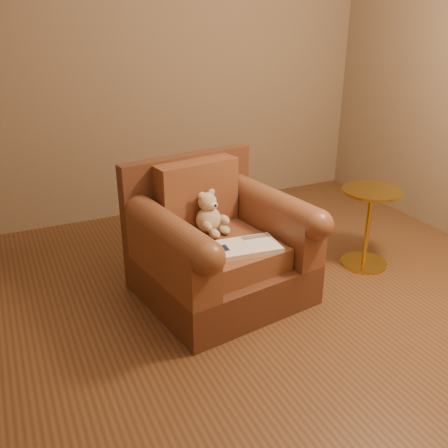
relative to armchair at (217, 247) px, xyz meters
name	(u,v)px	position (x,y,z in m)	size (l,w,h in m)	color
floor	(264,320)	(0.12, -0.42, -0.33)	(4.00, 4.00, 0.00)	brown
room	(275,8)	(0.12, -0.42, 1.39)	(4.02, 4.02, 2.71)	#7B644B
armchair	(217,247)	(0.00, 0.00, 0.00)	(1.07, 1.03, 0.85)	#552E1C
teddy_bear	(210,216)	(-0.01, 0.08, 0.18)	(0.20, 0.23, 0.28)	#C5AA8A
guidebook	(245,247)	(0.07, -0.25, 0.09)	(0.42, 0.27, 0.03)	beige
side_table	(368,225)	(1.12, -0.10, -0.02)	(0.41, 0.41, 0.58)	gold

